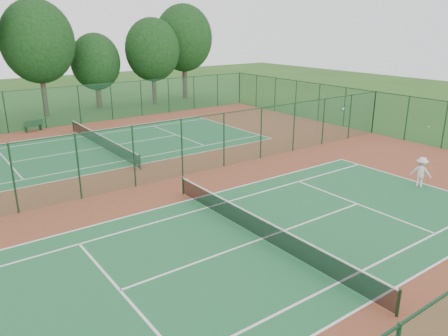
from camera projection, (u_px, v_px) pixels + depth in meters
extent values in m
plane|color=#285119|center=(160.00, 181.00, 25.39)|extent=(120.00, 120.00, 0.00)
cube|color=brown|center=(160.00, 181.00, 25.39)|extent=(40.00, 36.00, 0.01)
cube|color=#1F6337|center=(262.00, 239.00, 18.50)|extent=(23.77, 10.97, 0.01)
cube|color=#20673B|center=(102.00, 147.00, 32.28)|extent=(23.77, 10.97, 0.01)
cube|color=#1A4F36|center=(62.00, 107.00, 38.63)|extent=(40.00, 0.02, 3.50)
cube|color=#12321C|center=(60.00, 87.00, 38.10)|extent=(40.00, 0.05, 0.05)
cube|color=#1A5036|center=(374.00, 112.00, 36.08)|extent=(0.02, 36.00, 3.50)
cube|color=#153A1E|center=(376.00, 92.00, 35.55)|extent=(0.05, 36.00, 0.05)
cube|color=#174628|center=(159.00, 152.00, 24.85)|extent=(40.00, 0.02, 3.50)
cube|color=#13361B|center=(157.00, 123.00, 24.31)|extent=(40.00, 0.05, 0.05)
cylinder|color=black|center=(398.00, 303.00, 13.45)|extent=(0.10, 0.10, 0.97)
cylinder|color=black|center=(183.00, 186.00, 23.25)|extent=(0.10, 0.10, 0.97)
cube|color=black|center=(262.00, 229.00, 18.35)|extent=(0.02, 12.80, 0.85)
cube|color=white|center=(262.00, 219.00, 18.21)|extent=(0.04, 12.80, 0.06)
cylinder|color=#13351F|center=(140.00, 162.00, 27.23)|extent=(0.10, 0.10, 0.97)
cylinder|color=#13351F|center=(73.00, 126.00, 37.04)|extent=(0.10, 0.10, 0.97)
cube|color=black|center=(101.00, 141.00, 32.14)|extent=(0.02, 12.80, 0.85)
cube|color=white|center=(101.00, 135.00, 32.00)|extent=(0.04, 12.80, 0.06)
imported|color=silver|center=(421.00, 172.00, 24.18)|extent=(0.99, 1.26, 1.72)
cube|color=#12331B|center=(26.00, 130.00, 36.69)|extent=(0.17, 0.43, 0.47)
cube|color=#12331B|center=(41.00, 127.00, 37.59)|extent=(0.17, 0.43, 0.47)
cube|color=#12331B|center=(33.00, 125.00, 37.06)|extent=(1.63, 0.77, 0.05)
cube|color=#12331B|center=(34.00, 123.00, 36.85)|extent=(1.55, 0.39, 0.47)
sphere|color=#C4D231|center=(233.00, 166.00, 27.87)|extent=(0.07, 0.07, 0.07)
sphere|color=gold|center=(258.00, 160.00, 29.18)|extent=(0.06, 0.06, 0.06)
sphere|color=#E5F539|center=(187.00, 179.00, 25.59)|extent=(0.07, 0.07, 0.07)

